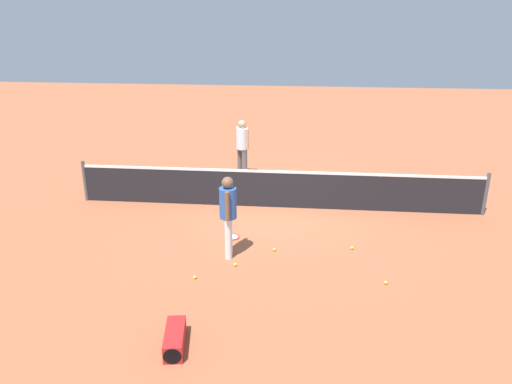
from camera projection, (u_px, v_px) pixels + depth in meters
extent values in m
plane|color=#9E5638|center=(278.00, 207.00, 12.61)|extent=(40.00, 40.00, 0.00)
cylinder|color=#4C4C51|center=(85.00, 181.00, 12.87)|extent=(0.09, 0.09, 1.07)
cylinder|color=#4C4C51|center=(486.00, 194.00, 11.97)|extent=(0.09, 0.09, 1.07)
cube|color=black|center=(278.00, 190.00, 12.44)|extent=(10.00, 0.02, 0.91)
cube|color=white|center=(278.00, 172.00, 12.27)|extent=(10.00, 0.04, 0.06)
cylinder|color=white|center=(229.00, 235.00, 10.12)|extent=(0.15, 0.15, 0.85)
cylinder|color=white|center=(228.00, 239.00, 9.91)|extent=(0.15, 0.15, 0.85)
cylinder|color=#2D59B2|center=(228.00, 203.00, 9.76)|extent=(0.37, 0.37, 0.62)
cylinder|color=brown|center=(229.00, 198.00, 9.95)|extent=(0.10, 0.10, 0.58)
cylinder|color=brown|center=(227.00, 206.00, 9.55)|extent=(0.10, 0.10, 0.58)
sphere|color=brown|center=(227.00, 183.00, 9.61)|extent=(0.25, 0.25, 0.23)
cylinder|color=#595960|center=(245.00, 163.00, 14.64)|extent=(0.20, 0.20, 0.85)
cylinder|color=#595960|center=(240.00, 162.00, 14.79)|extent=(0.20, 0.20, 0.85)
cylinder|color=white|center=(242.00, 138.00, 14.46)|extent=(0.48, 0.48, 0.62)
cylinder|color=tan|center=(247.00, 139.00, 14.31)|extent=(0.13, 0.13, 0.58)
cylinder|color=tan|center=(237.00, 136.00, 14.60)|extent=(0.13, 0.13, 0.58)
sphere|color=tan|center=(242.00, 124.00, 14.31)|extent=(0.32, 0.32, 0.23)
torus|color=red|center=(232.00, 237.00, 10.96)|extent=(0.33, 0.33, 0.02)
cylinder|color=silver|center=(232.00, 237.00, 10.96)|extent=(0.28, 0.28, 0.00)
cylinder|color=black|center=(230.00, 243.00, 10.69)|extent=(0.05, 0.28, 0.03)
torus|color=blue|center=(234.00, 183.00, 14.27)|extent=(0.36, 0.36, 0.02)
cylinder|color=silver|center=(234.00, 183.00, 14.27)|extent=(0.31, 0.31, 0.00)
cylinder|color=black|center=(225.00, 182.00, 14.34)|extent=(0.28, 0.08, 0.03)
sphere|color=#C6E033|center=(274.00, 250.00, 10.35)|extent=(0.07, 0.07, 0.07)
sphere|color=#C6E033|center=(195.00, 277.00, 9.30)|extent=(0.07, 0.07, 0.07)
sphere|color=#C6E033|center=(386.00, 283.00, 9.12)|extent=(0.07, 0.07, 0.07)
sphere|color=#C6E033|center=(235.00, 265.00, 9.75)|extent=(0.07, 0.07, 0.07)
sphere|color=#C6E033|center=(352.00, 248.00, 10.42)|extent=(0.07, 0.07, 0.07)
cube|color=#B21E1E|center=(175.00, 339.00, 7.42)|extent=(0.40, 0.83, 0.28)
cylinder|color=black|center=(173.00, 354.00, 7.09)|extent=(0.28, 0.14, 0.27)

